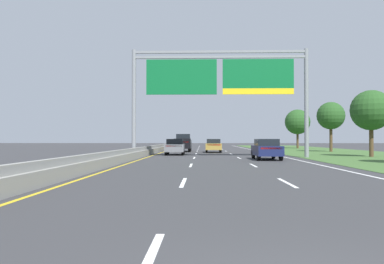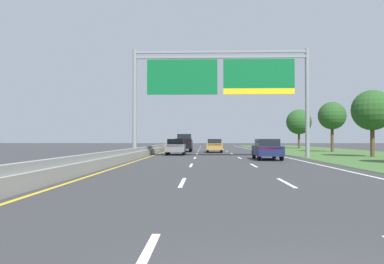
% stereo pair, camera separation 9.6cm
% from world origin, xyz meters
% --- Properties ---
extents(ground_plane, '(220.00, 220.00, 0.00)m').
position_xyz_m(ground_plane, '(0.00, 35.00, 0.00)').
color(ground_plane, '#333335').
extents(lane_striping, '(11.96, 106.00, 0.01)m').
position_xyz_m(lane_striping, '(0.00, 34.54, 0.00)').
color(lane_striping, white).
rests_on(lane_striping, ground).
extents(grass_verge_right, '(14.00, 110.00, 0.02)m').
position_xyz_m(grass_verge_right, '(13.95, 35.00, 0.01)').
color(grass_verge_right, '#3D602D').
rests_on(grass_verge_right, ground).
extents(median_barrier_concrete, '(0.60, 110.00, 0.85)m').
position_xyz_m(median_barrier_concrete, '(-6.60, 35.00, 0.35)').
color(median_barrier_concrete, gray).
rests_on(median_barrier_concrete, ground).
extents(overhead_sign_gantry, '(15.06, 0.42, 9.25)m').
position_xyz_m(overhead_sign_gantry, '(0.30, 29.31, 6.53)').
color(overhead_sign_gantry, gray).
rests_on(overhead_sign_gantry, ground).
extents(pickup_truck_black, '(2.02, 5.41, 2.20)m').
position_xyz_m(pickup_truck_black, '(-3.60, 44.58, 1.07)').
color(pickup_truck_black, black).
rests_on(pickup_truck_black, ground).
extents(car_grey_left_lane_sedan, '(1.91, 4.44, 1.57)m').
position_xyz_m(car_grey_left_lane_sedan, '(-3.89, 34.70, 0.82)').
color(car_grey_left_lane_sedan, slate).
rests_on(car_grey_left_lane_sedan, ground).
extents(car_navy_right_lane_sedan, '(1.83, 4.41, 1.57)m').
position_xyz_m(car_navy_right_lane_sedan, '(3.70, 26.03, 0.82)').
color(car_navy_right_lane_sedan, '#161E47').
rests_on(car_navy_right_lane_sedan, ground).
extents(car_gold_centre_lane_sedan, '(1.90, 4.43, 1.57)m').
position_xyz_m(car_gold_centre_lane_sedan, '(0.13, 41.80, 0.82)').
color(car_gold_centre_lane_sedan, '#A38438').
rests_on(car_gold_centre_lane_sedan, ground).
extents(roadside_tree_mid, '(3.52, 3.52, 5.84)m').
position_xyz_m(roadside_tree_mid, '(13.54, 30.50, 4.06)').
color(roadside_tree_mid, '#4C3823').
rests_on(roadside_tree_mid, ground).
extents(roadside_tree_far, '(3.36, 3.36, 6.10)m').
position_xyz_m(roadside_tree_far, '(14.52, 43.95, 4.39)').
color(roadside_tree_far, '#4C3823').
rests_on(roadside_tree_far, ground).
extents(roadside_tree_distant, '(4.16, 4.16, 6.51)m').
position_xyz_m(roadside_tree_distant, '(14.70, 61.15, 4.42)').
color(roadside_tree_distant, '#4C3823').
rests_on(roadside_tree_distant, ground).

